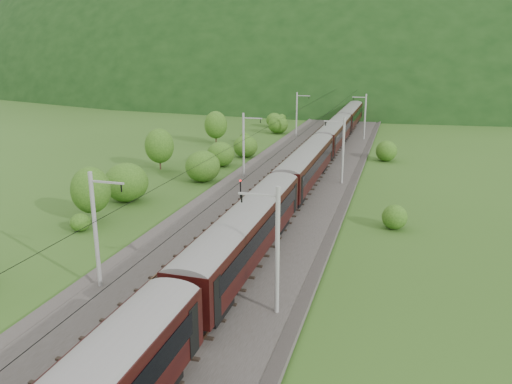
# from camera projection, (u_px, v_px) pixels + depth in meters

# --- Properties ---
(ground) EXTENTS (600.00, 600.00, 0.00)m
(ground) POSITION_uv_depth(u_px,v_px,m) (184.00, 302.00, 32.42)
(ground) COLOR #2C4B17
(ground) RESTS_ON ground
(railbed) EXTENTS (14.00, 220.00, 0.30)m
(railbed) POSITION_uv_depth(u_px,v_px,m) (234.00, 245.00, 41.60)
(railbed) COLOR #38332D
(railbed) RESTS_ON ground
(track_left) EXTENTS (2.40, 220.00, 0.27)m
(track_left) POSITION_uv_depth(u_px,v_px,m) (207.00, 239.00, 42.19)
(track_left) COLOR brown
(track_left) RESTS_ON railbed
(track_right) EXTENTS (2.40, 220.00, 0.27)m
(track_right) POSITION_uv_depth(u_px,v_px,m) (262.00, 245.00, 40.88)
(track_right) COLOR brown
(track_right) RESTS_ON railbed
(catenary_left) EXTENTS (2.54, 192.28, 8.00)m
(catenary_left) POSITION_uv_depth(u_px,v_px,m) (244.00, 143.00, 62.35)
(catenary_left) COLOR gray
(catenary_left) RESTS_ON railbed
(catenary_right) EXTENTS (2.54, 192.28, 8.00)m
(catenary_right) POSITION_uv_depth(u_px,v_px,m) (342.00, 149.00, 59.02)
(catenary_right) COLOR gray
(catenary_right) RESTS_ON railbed
(overhead_wires) EXTENTS (4.83, 198.00, 0.03)m
(overhead_wires) POSITION_uv_depth(u_px,v_px,m) (233.00, 163.00, 39.68)
(overhead_wires) COLOR black
(overhead_wires) RESTS_ON ground
(mountain_main) EXTENTS (504.00, 360.00, 244.00)m
(mountain_main) POSITION_uv_depth(u_px,v_px,m) (382.00, 79.00, 272.13)
(mountain_main) COLOR black
(mountain_main) RESTS_ON ground
(mountain_ridge) EXTENTS (336.00, 280.00, 132.00)m
(mountain_ridge) POSITION_uv_depth(u_px,v_px,m) (205.00, 73.00, 341.67)
(mountain_ridge) COLOR black
(mountain_ridge) RESTS_ON ground
(train) EXTENTS (3.02, 168.60, 5.26)m
(train) POSITION_uv_depth(u_px,v_px,m) (306.00, 160.00, 57.32)
(train) COLOR black
(train) RESTS_ON ground
(hazard_post_near) EXTENTS (0.16, 0.16, 1.46)m
(hazard_post_near) POSITION_uv_depth(u_px,v_px,m) (283.00, 176.00, 60.30)
(hazard_post_near) COLOR red
(hazard_post_near) RESTS_ON railbed
(hazard_post_far) EXTENTS (0.14, 0.14, 1.32)m
(hazard_post_far) POSITION_uv_depth(u_px,v_px,m) (325.00, 140.00, 84.80)
(hazard_post_far) COLOR red
(hazard_post_far) RESTS_ON railbed
(signal) EXTENTS (0.23, 0.23, 2.09)m
(signal) POSITION_uv_depth(u_px,v_px,m) (240.00, 187.00, 53.62)
(signal) COLOR black
(signal) RESTS_ON railbed
(vegetation_left) EXTENTS (12.58, 148.28, 6.95)m
(vegetation_left) POSITION_uv_depth(u_px,v_px,m) (122.00, 184.00, 51.46)
(vegetation_left) COLOR #244913
(vegetation_left) RESTS_ON ground
(vegetation_right) EXTENTS (6.77, 90.15, 3.07)m
(vegetation_right) POSITION_uv_depth(u_px,v_px,m) (362.00, 312.00, 28.46)
(vegetation_right) COLOR #244913
(vegetation_right) RESTS_ON ground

